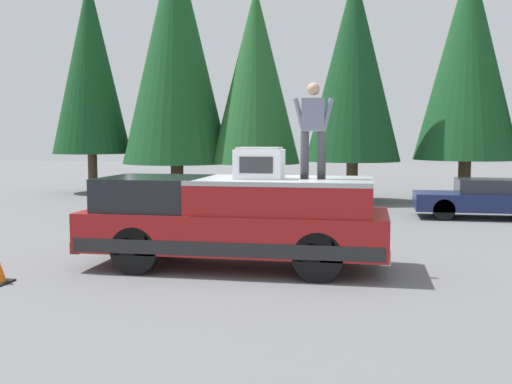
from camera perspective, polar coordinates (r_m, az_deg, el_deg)
ground_plane at (r=11.39m, az=1.16°, el=-6.98°), size 90.00×90.00×0.00m
pickup_truck at (r=11.23m, az=-1.94°, el=-2.63°), size 2.01×5.54×1.65m
compressor_unit at (r=10.86m, az=0.31°, el=2.69°), size 0.65×0.84×0.56m
person_on_truck_bed at (r=10.90m, az=5.35°, el=5.96°), size 0.29×0.72×1.69m
parked_car_navy at (r=19.19m, az=20.68°, el=-0.58°), size 1.64×4.10×1.16m
conifer_left at (r=24.01m, az=19.10°, el=11.70°), size 3.76×3.76×8.96m
conifer_center_left at (r=22.89m, az=9.06°, el=11.47°), size 3.46×3.46×8.38m
conifer_center_right at (r=24.70m, az=-0.04°, el=10.78°), size 3.54×3.54×8.31m
conifer_right at (r=25.81m, az=-7.48°, el=13.05°), size 4.39×4.39×10.63m
conifer_far_right at (r=27.36m, az=-15.16°, el=11.27°), size 3.28×3.28×9.12m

